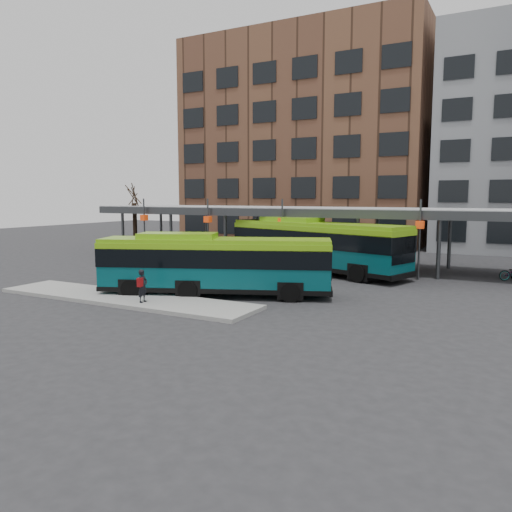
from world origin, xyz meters
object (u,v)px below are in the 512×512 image
(bus_front, at_px, (214,263))
(bus_rear, at_px, (315,244))
(pedestrian, at_px, (143,286))
(tree, at_px, (135,226))

(bus_front, xyz_separation_m, bus_rear, (1.52, 9.77, 0.22))
(bus_front, bearing_deg, bus_rear, 59.17)
(bus_front, distance_m, bus_rear, 9.89)
(bus_rear, bearing_deg, bus_front, -80.33)
(bus_rear, distance_m, pedestrian, 13.73)
(bus_front, distance_m, pedestrian, 3.97)
(tree, distance_m, bus_rear, 17.52)
(tree, bearing_deg, pedestrian, -47.66)
(tree, height_order, bus_front, tree)
(bus_rear, relative_size, pedestrian, 8.77)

